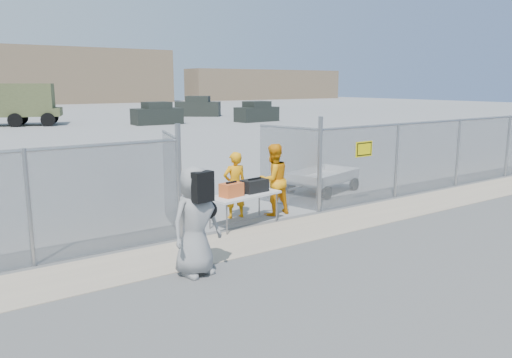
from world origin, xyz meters
TOP-DOWN VIEW (x-y plane):
  - ground at (0.00, 0.00)m, footprint 160.00×160.00m
  - tarmac_inside at (0.00, 42.00)m, footprint 160.00×80.00m
  - dirt_strip at (0.00, 1.00)m, footprint 44.00×1.60m
  - chain_link_fence at (0.00, 2.00)m, footprint 40.00×0.20m
  - folding_table at (-0.31, 2.05)m, footprint 1.90×1.04m
  - orange_bag at (-0.69, 2.00)m, footprint 0.56×0.43m
  - black_duffel at (0.02, 2.10)m, footprint 0.67×0.44m
  - security_worker_left at (-0.13, 2.74)m, footprint 0.66×0.48m
  - security_worker_right at (0.84, 2.45)m, footprint 0.91×0.71m
  - visitor at (-2.69, -0.05)m, footprint 1.03×0.76m
  - utility_trailer at (3.74, 3.77)m, footprint 3.27×2.28m
  - military_truck at (0.16, 35.83)m, footprint 7.38×4.63m
  - parked_vehicle_near at (9.95, 30.71)m, footprint 3.97×1.84m
  - parked_vehicle_mid at (17.54, 37.89)m, footprint 4.72×4.25m
  - parked_vehicle_far at (18.38, 28.60)m, footprint 3.98×2.11m

SIDE VIEW (x-z plane):
  - ground at x=0.00m, z-range 0.00..0.00m
  - tarmac_inside at x=0.00m, z-range 0.00..0.01m
  - dirt_strip at x=0.00m, z-range 0.00..0.01m
  - utility_trailer at x=3.74m, z-range 0.00..0.72m
  - folding_table at x=-0.31m, z-range 0.00..0.77m
  - security_worker_left at x=-0.13m, z-range 0.00..1.68m
  - parked_vehicle_far at x=18.38m, z-range 0.00..1.73m
  - parked_vehicle_near at x=9.95m, z-range 0.00..1.78m
  - security_worker_right at x=0.84m, z-range 0.00..1.83m
  - black_duffel at x=0.02m, z-range 0.77..1.07m
  - orange_bag at x=-0.69m, z-range 0.77..1.08m
  - visitor at x=-2.69m, z-range 0.00..1.94m
  - parked_vehicle_mid at x=17.54m, z-range 0.00..1.99m
  - chain_link_fence at x=0.00m, z-range 0.00..2.20m
  - military_truck at x=0.16m, z-range 0.00..3.30m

